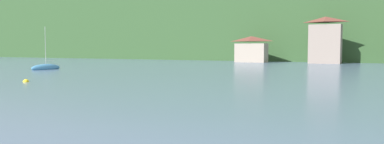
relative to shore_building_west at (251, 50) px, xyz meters
The scene contains 5 objects.
wooded_hillside 37.23m from the shore_building_west, 97.60° to the left, with size 352.00×53.23×39.18m.
shore_building_west is the anchor object (origin of this frame).
shore_building_westcentral 15.60m from the shore_building_west, ahead, with size 6.38×3.35×9.38m.
sailboat_far_1 44.82m from the shore_building_west, 111.10° to the right, with size 1.71×4.62×6.41m.
mooring_buoy_near 56.55m from the shore_building_west, 91.37° to the right, with size 0.53×0.53×0.53m, color yellow.
Camera 1 is at (11.96, 19.32, 2.98)m, focal length 34.90 mm.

